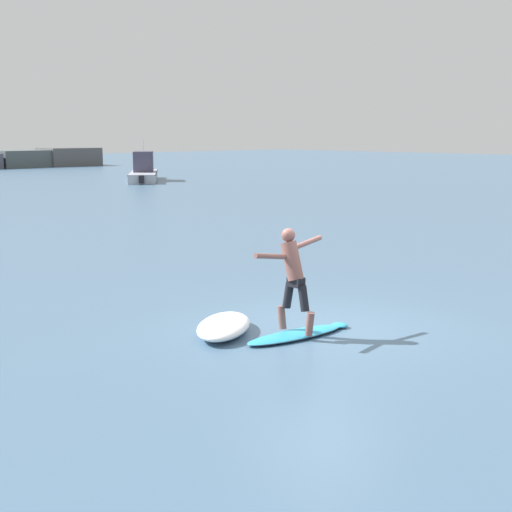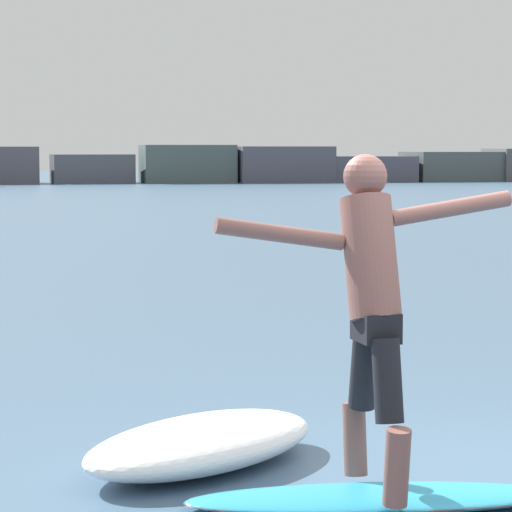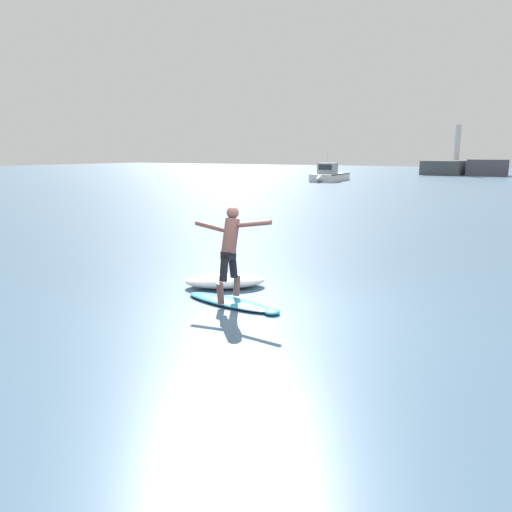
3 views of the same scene
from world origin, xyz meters
The scene contains 5 objects.
ground_plane centered at (0.00, 0.00, 0.00)m, with size 200.00×200.00×0.00m, color #456480.
rock_jetty_breakwater centered at (11.68, 62.00, 0.96)m, with size 43.06×5.17×6.38m.
surfboard centered at (-0.67, -0.06, 0.05)m, with size 2.26×0.80×0.23m.
surfer centered at (-0.71, 0.02, 1.16)m, with size 1.68×0.81×1.80m.
wave_foam_at_tail centered at (-1.48, 0.95, 0.15)m, with size 1.92×1.75×0.29m.
Camera 2 is at (-2.65, -6.15, 1.92)m, focal length 85.00 mm.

